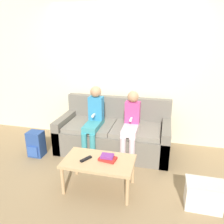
# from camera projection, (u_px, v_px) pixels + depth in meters

# --- Properties ---
(ground_plane) EXTENTS (10.00, 10.00, 0.00)m
(ground_plane) POSITION_uv_depth(u_px,v_px,m) (106.00, 166.00, 3.45)
(ground_plane) COLOR #937A56
(wall_back) EXTENTS (8.00, 0.06, 2.60)m
(wall_back) POSITION_uv_depth(u_px,v_px,m) (121.00, 73.00, 4.03)
(wall_back) COLOR beige
(wall_back) RESTS_ON ground_plane
(couch) EXTENTS (1.92, 0.88, 0.89)m
(couch) POSITION_uv_depth(u_px,v_px,m) (114.00, 134.00, 3.87)
(couch) COLOR #6B665B
(couch) RESTS_ON ground_plane
(coffee_table) EXTENTS (0.91, 0.52, 0.42)m
(coffee_table) POSITION_uv_depth(u_px,v_px,m) (99.00, 164.00, 2.82)
(coffee_table) COLOR tan
(coffee_table) RESTS_ON ground_plane
(person_left) EXTENTS (0.24, 0.59, 1.16)m
(person_left) POSITION_uv_depth(u_px,v_px,m) (94.00, 118.00, 3.63)
(person_left) COLOR teal
(person_left) RESTS_ON ground_plane
(person_right) EXTENTS (0.24, 0.59, 1.11)m
(person_right) POSITION_uv_depth(u_px,v_px,m) (131.00, 123.00, 3.49)
(person_right) COLOR silver
(person_right) RESTS_ON ground_plane
(tv_remote) EXTENTS (0.12, 0.17, 0.02)m
(tv_remote) POSITION_uv_depth(u_px,v_px,m) (86.00, 159.00, 2.82)
(tv_remote) COLOR black
(tv_remote) RESTS_ON coffee_table
(book_stack) EXTENTS (0.24, 0.18, 0.07)m
(book_stack) POSITION_uv_depth(u_px,v_px,m) (108.00, 158.00, 2.81)
(book_stack) COLOR red
(book_stack) RESTS_ON coffee_table
(storage_box) EXTENTS (0.43, 0.26, 0.35)m
(storage_box) POSITION_uv_depth(u_px,v_px,m) (204.00, 195.00, 2.55)
(storage_box) COLOR silver
(storage_box) RESTS_ON ground_plane
(backpack) EXTENTS (0.25, 0.24, 0.44)m
(backpack) POSITION_uv_depth(u_px,v_px,m) (36.00, 144.00, 3.68)
(backpack) COLOR #284789
(backpack) RESTS_ON ground_plane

